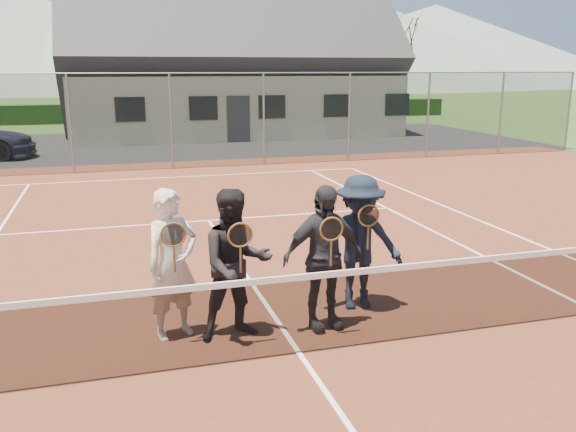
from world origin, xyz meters
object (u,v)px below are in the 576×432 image
object	(u,v)px
player_b	(236,264)
player_c	(323,258)
player_d	(359,243)
clubhouse	(230,50)
tennis_net	(299,311)
player_a	(172,264)

from	to	relation	value
player_b	player_c	distance (m)	1.07
player_b	player_d	world-z (taller)	same
player_d	clubhouse	bearing A→B (deg)	82.96
tennis_net	player_b	xyz separation A→B (m)	(-0.57, 0.67, 0.38)
clubhouse	player_c	world-z (taller)	clubhouse
player_b	player_c	xyz separation A→B (m)	(1.07, -0.04, 0.00)
player_c	player_d	distance (m)	0.83
player_c	player_d	xyz separation A→B (m)	(0.68, 0.48, -0.00)
clubhouse	player_a	world-z (taller)	clubhouse
clubhouse	player_b	xyz separation A→B (m)	(-4.57, -23.33, -3.07)
player_c	clubhouse	bearing A→B (deg)	81.47
player_a	player_d	xyz separation A→B (m)	(2.46, 0.22, -0.00)
player_a	player_d	world-z (taller)	same
tennis_net	player_c	xyz separation A→B (m)	(0.49, 0.63, 0.38)
clubhouse	player_b	distance (m)	23.97
player_b	player_c	size ratio (longest dim) A/B	1.00
player_d	player_b	bearing A→B (deg)	-165.82
tennis_net	player_d	world-z (taller)	player_d
tennis_net	player_c	bearing A→B (deg)	51.68
player_c	player_a	bearing A→B (deg)	171.54
tennis_net	player_c	world-z (taller)	player_c
player_a	clubhouse	bearing A→B (deg)	77.12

